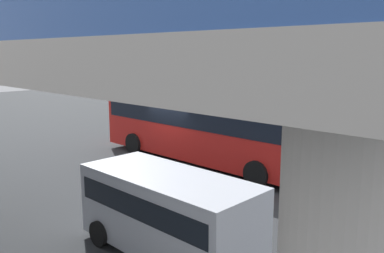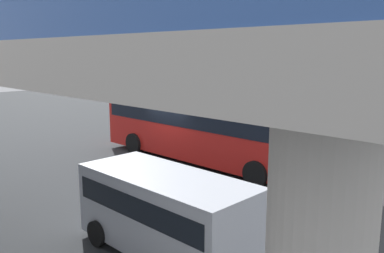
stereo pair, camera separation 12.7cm
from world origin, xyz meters
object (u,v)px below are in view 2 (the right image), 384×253
(city_bus, at_px, (206,122))
(bicycle_black, at_px, (307,221))
(traffic_sign, at_px, (261,114))
(parked_van, at_px, (166,209))

(city_bus, height_order, bicycle_black, city_bus)
(city_bus, distance_m, traffic_sign, 3.88)
(parked_van, relative_size, bicycle_black, 2.71)
(parked_van, bearing_deg, city_bus, -54.18)
(city_bus, xyz_separation_m, bicycle_black, (-6.97, 3.45, -1.51))
(city_bus, height_order, traffic_sign, city_bus)
(parked_van, distance_m, bicycle_black, 4.09)
(city_bus, distance_m, parked_van, 8.60)
(bicycle_black, bearing_deg, city_bus, -26.31)
(city_bus, xyz_separation_m, traffic_sign, (-0.31, -3.86, 0.01))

